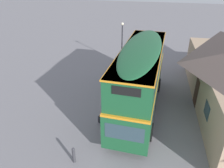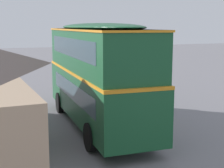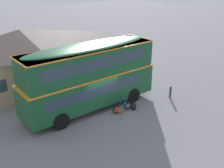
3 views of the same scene
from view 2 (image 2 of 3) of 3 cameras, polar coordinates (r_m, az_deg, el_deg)
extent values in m
plane|color=slate|center=(16.51, -0.80, -6.66)|extent=(120.00, 120.00, 0.00)
cylinder|color=black|center=(18.65, -8.78, -3.11)|extent=(1.11, 0.32, 1.10)
cylinder|color=black|center=(19.21, -1.77, -2.62)|extent=(1.11, 0.32, 1.10)
cylinder|color=black|center=(12.88, -3.69, -8.90)|extent=(1.11, 0.32, 1.10)
cylinder|color=black|center=(13.67, 6.06, -7.82)|extent=(1.11, 0.32, 1.10)
cube|color=#19512D|center=(15.80, -2.56, -1.75)|extent=(9.98, 2.86, 2.10)
cube|color=orange|center=(15.62, -2.59, 2.14)|extent=(10.00, 2.88, 0.12)
cube|color=#19512D|center=(15.52, -2.62, 5.73)|extent=(9.68, 2.80, 1.90)
ellipsoid|color=#19512D|center=(15.48, -2.65, 9.53)|extent=(9.48, 2.74, 0.36)
cube|color=#2D424C|center=(20.46, -6.55, 1.55)|extent=(0.14, 2.05, 0.90)
cube|color=black|center=(20.13, -6.59, 8.09)|extent=(0.11, 1.38, 0.44)
cube|color=#2D424C|center=(15.95, 1.91, -0.53)|extent=(7.72, 0.32, 0.76)
cube|color=#2D424C|center=(15.90, 1.60, 6.37)|extent=(8.11, 0.34, 0.80)
cube|color=#2D424C|center=(15.24, -6.82, -1.08)|extent=(7.72, 0.32, 0.76)
cube|color=#2D424C|center=(15.20, -7.04, 6.15)|extent=(8.11, 0.34, 0.80)
cube|color=orange|center=(15.48, -2.65, 9.09)|extent=(9.78, 2.88, 0.08)
torus|color=black|center=(18.44, 1.21, -3.81)|extent=(0.68, 0.13, 0.68)
torus|color=black|center=(17.51, 2.24, -4.55)|extent=(0.68, 0.13, 0.68)
cylinder|color=#B2B2B7|center=(18.44, 1.21, -3.81)|extent=(0.06, 0.10, 0.05)
cylinder|color=#B2B2B7|center=(17.51, 2.24, -4.55)|extent=(0.06, 0.10, 0.05)
cylinder|color=#234C99|center=(18.12, 1.48, -3.14)|extent=(0.46, 0.07, 0.70)
cylinder|color=#234C99|center=(17.99, 1.55, -2.16)|extent=(0.57, 0.08, 0.06)
cylinder|color=#234C99|center=(17.87, 1.77, -3.36)|extent=(0.18, 0.05, 0.67)
cylinder|color=#234C99|center=(17.76, 1.96, -4.44)|extent=(0.53, 0.07, 0.09)
cylinder|color=#234C99|center=(17.62, 2.04, -3.45)|extent=(0.41, 0.06, 0.62)
cylinder|color=#234C99|center=(18.34, 1.24, -2.89)|extent=(0.09, 0.04, 0.62)
cylinder|color=black|center=(18.24, 1.27, -1.80)|extent=(0.06, 0.46, 0.03)
ellipsoid|color=black|center=(17.70, 1.87, -2.29)|extent=(0.27, 0.12, 0.06)
cube|color=red|center=(17.58, 2.71, -4.43)|extent=(0.29, 0.16, 0.32)
cylinder|color=green|center=(18.12, 1.48, -3.14)|extent=(0.07, 0.07, 0.18)
cube|color=black|center=(18.81, 1.73, -3.85)|extent=(0.39, 0.37, 0.48)
ellipsoid|color=black|center=(18.76, 1.74, -3.14)|extent=(0.37, 0.35, 0.10)
cube|color=black|center=(18.82, 2.17, -4.07)|extent=(0.21, 0.13, 0.17)
cylinder|color=black|center=(18.90, 1.33, -3.78)|extent=(0.05, 0.05, 0.38)
cylinder|color=black|center=(18.74, 1.29, -3.90)|extent=(0.05, 0.05, 0.38)
cylinder|color=#338CBF|center=(17.56, 5.07, -5.33)|extent=(0.07, 0.07, 0.21)
cylinder|color=black|center=(17.53, 5.08, -4.95)|extent=(0.04, 0.04, 0.03)
cylinder|color=#D84C33|center=(17.93, 3.03, -4.95)|extent=(0.08, 0.08, 0.24)
cylinder|color=black|center=(17.89, 3.03, -4.54)|extent=(0.05, 0.05, 0.03)
cube|color=#3D2319|center=(13.63, -16.83, -6.05)|extent=(1.10, 0.08, 2.10)
cube|color=#2D424C|center=(10.13, -14.76, -7.12)|extent=(1.10, 0.08, 0.90)
cube|color=#2D424C|center=(16.83, -18.30, -0.61)|extent=(1.10, 0.08, 0.90)
cylinder|color=#333338|center=(22.20, -0.80, -1.25)|extent=(0.16, 0.16, 0.85)
sphere|color=#333338|center=(22.12, -0.80, -0.07)|extent=(0.16, 0.16, 0.16)
camera|label=1|loc=(28.63, -14.12, 18.28)|focal=34.90mm
camera|label=3|loc=(20.18, 57.37, 18.37)|focal=42.75mm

